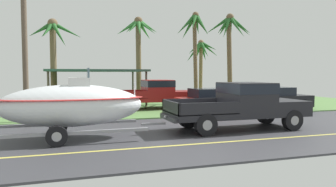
{
  "coord_description": "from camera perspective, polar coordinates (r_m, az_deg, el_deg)",
  "views": [
    {
      "loc": [
        -4.43,
        -10.91,
        2.2
      ],
      "look_at": [
        -0.53,
        1.36,
        1.4
      ],
      "focal_mm": 34.08,
      "sensor_mm": 36.0,
      "label": 1
    }
  ],
  "objects": [
    {
      "name": "ground",
      "position": [
        19.92,
        -4.68,
        -2.82
      ],
      "size": [
        36.0,
        22.0,
        0.11
      ],
      "color": "#38383D"
    },
    {
      "name": "pickup_truck_towing",
      "position": [
        13.02,
        13.61,
        -1.69
      ],
      "size": [
        5.81,
        2.03,
        1.85
      ],
      "color": "black",
      "rests_on": "ground"
    },
    {
      "name": "boat_on_trailer",
      "position": [
        11.14,
        -16.87,
        -2.02
      ],
      "size": [
        5.93,
        2.31,
        2.39
      ],
      "color": "gray",
      "rests_on": "ground"
    },
    {
      "name": "parked_pickup_background",
      "position": [
        19.63,
        -1.99,
        0.11
      ],
      "size": [
        5.82,
        1.99,
        1.82
      ],
      "color": "maroon",
      "rests_on": "ground"
    },
    {
      "name": "parked_sedan_near",
      "position": [
        20.44,
        18.09,
        -0.9
      ],
      "size": [
        4.65,
        1.86,
        1.38
      ],
      "color": "black",
      "rests_on": "ground"
    },
    {
      "name": "parked_sedan_far",
      "position": [
        18.06,
        8.82,
        -1.33
      ],
      "size": [
        4.67,
        1.85,
        1.38
      ],
      "color": "#B21E19",
      "rests_on": "ground"
    },
    {
      "name": "carport_awning",
      "position": [
        22.79,
        -12.72,
        3.9
      ],
      "size": [
        6.57,
        4.97,
        2.48
      ],
      "color": "#4C4238",
      "rests_on": "ground"
    },
    {
      "name": "palm_tree_near_left",
      "position": [
        26.39,
        -5.31,
        9.88
      ],
      "size": [
        3.52,
        2.93,
        6.82
      ],
      "color": "brown",
      "rests_on": "ground"
    },
    {
      "name": "palm_tree_near_right",
      "position": [
        27.7,
        5.88,
        7.12
      ],
      "size": [
        3.09,
        3.43,
        5.1
      ],
      "color": "brown",
      "rests_on": "ground"
    },
    {
      "name": "palm_tree_mid",
      "position": [
        24.19,
        -19.85,
        8.61
      ],
      "size": [
        3.71,
        3.28,
        6.1
      ],
      "color": "brown",
      "rests_on": "ground"
    },
    {
      "name": "palm_tree_far_left",
      "position": [
        23.72,
        4.77,
        10.62
      ],
      "size": [
        2.74,
        2.76,
        6.69
      ],
      "color": "brown",
      "rests_on": "ground"
    },
    {
      "name": "palm_tree_far_right",
      "position": [
        23.4,
        10.98,
        10.07
      ],
      "size": [
        2.96,
        3.32,
        6.46
      ],
      "color": "brown",
      "rests_on": "ground"
    },
    {
      "name": "utility_pole",
      "position": [
        15.7,
        -24.3,
        10.11
      ],
      "size": [
        0.24,
        1.8,
        7.84
      ],
      "color": "brown",
      "rests_on": "ground"
    }
  ]
}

